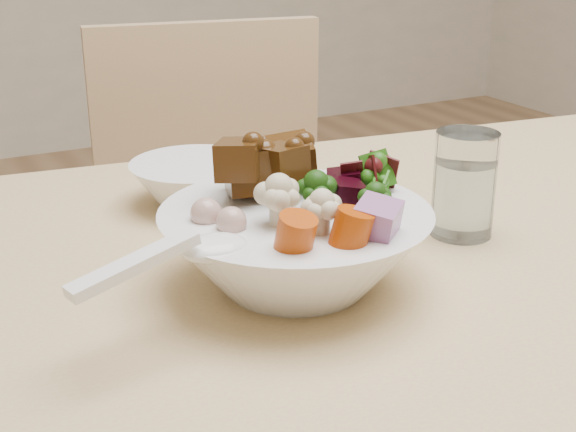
{
  "coord_description": "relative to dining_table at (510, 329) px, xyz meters",
  "views": [
    {
      "loc": [
        -0.81,
        -0.72,
        1.08
      ],
      "look_at": [
        -0.51,
        -0.14,
        0.82
      ],
      "focal_mm": 50.0,
      "sensor_mm": 36.0,
      "label": 1
    }
  ],
  "objects": [
    {
      "name": "side_bowl",
      "position": [
        -0.22,
        0.29,
        0.1
      ],
      "size": [
        0.15,
        0.15,
        0.05
      ],
      "primitive_type": null,
      "color": "white",
      "rests_on": "dining_table"
    },
    {
      "name": "water_glass",
      "position": [
        -0.01,
        0.08,
        0.13
      ],
      "size": [
        0.06,
        0.06,
        0.11
      ],
      "color": "silver",
      "rests_on": "dining_table"
    },
    {
      "name": "soup_spoon",
      "position": [
        -0.33,
        0.01,
        0.15
      ],
      "size": [
        0.16,
        0.07,
        0.03
      ],
      "rotation": [
        0.0,
        0.0,
        0.23
      ],
      "color": "white",
      "rests_on": "food_bowl"
    },
    {
      "name": "chair_far",
      "position": [
        -0.03,
        0.67,
        -0.18
      ],
      "size": [
        0.47,
        0.47,
        0.9
      ],
      "rotation": [
        0.0,
        0.0,
        -0.17
      ],
      "color": "tan",
      "rests_on": "ground"
    },
    {
      "name": "food_bowl",
      "position": [
        -0.22,
        0.05,
        0.12
      ],
      "size": [
        0.24,
        0.24,
        0.13
      ],
      "color": "white",
      "rests_on": "dining_table"
    },
    {
      "name": "dining_table",
      "position": [
        0.0,
        0.0,
        0.0
      ],
      "size": [
        1.71,
        1.09,
        0.76
      ],
      "rotation": [
        0.0,
        0.0,
        -0.12
      ],
      "color": "#DBBE81",
      "rests_on": "ground"
    }
  ]
}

